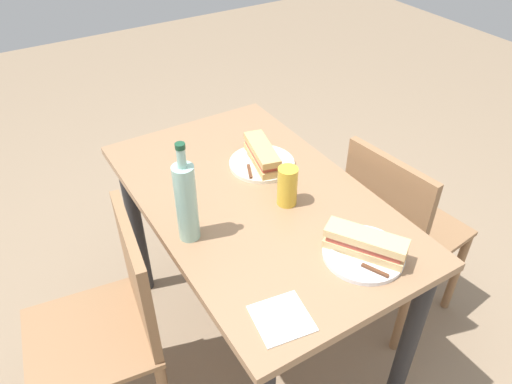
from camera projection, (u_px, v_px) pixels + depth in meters
name	position (u px, v px, depth m)	size (l,w,h in m)	color
ground_plane	(256.00, 337.00, 2.12)	(8.00, 8.00, 0.00)	#8C755B
dining_table	(256.00, 226.00, 1.73)	(1.16, 0.70, 0.77)	#997251
chair_far	(113.00, 321.00, 1.58)	(0.45, 0.45, 0.86)	#936B47
chair_near	(395.00, 228.00, 1.94)	(0.44, 0.44, 0.86)	#936B47
plate_near	(262.00, 164.00, 1.79)	(0.24, 0.24, 0.01)	silver
baguette_sandwich_near	(262.00, 154.00, 1.77)	(0.24, 0.12, 0.07)	tan
knife_near	(248.00, 165.00, 1.76)	(0.17, 0.08, 0.01)	silver
plate_far	(363.00, 254.00, 1.42)	(0.24, 0.24, 0.01)	white
baguette_sandwich_far	(365.00, 243.00, 1.40)	(0.23, 0.18, 0.07)	#DBB77A
knife_far	(362.00, 265.00, 1.37)	(0.17, 0.08, 0.01)	silver
water_bottle	(186.00, 201.00, 1.41)	(0.06, 0.06, 0.33)	#99C6B7
beer_glass	(287.00, 186.00, 1.58)	(0.07, 0.07, 0.14)	gold
paper_napkin	(282.00, 318.00, 1.25)	(0.14, 0.14, 0.00)	white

